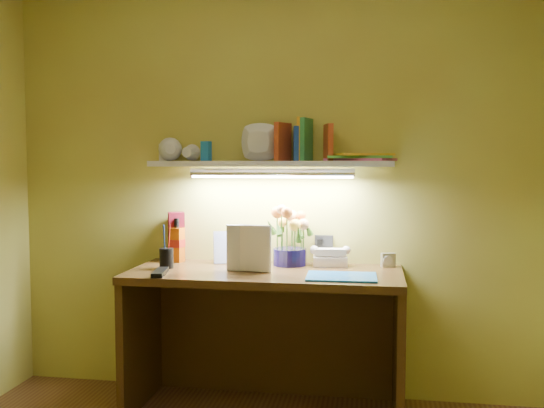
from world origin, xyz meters
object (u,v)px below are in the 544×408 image
(flower_bouquet, at_px, (290,236))
(whisky_bottle, at_px, (177,240))
(telephone, at_px, (330,256))
(desk_clock, at_px, (388,260))
(desk, at_px, (265,342))

(flower_bouquet, relative_size, whisky_bottle, 1.30)
(telephone, height_order, desk_clock, telephone)
(desk, distance_m, desk_clock, 0.78)
(telephone, xyz_separation_m, desk_clock, (0.31, 0.02, -0.02))
(desk_clock, bearing_deg, whisky_bottle, 164.96)
(telephone, bearing_deg, whisky_bottle, 175.00)
(telephone, distance_m, whisky_bottle, 0.86)
(desk, bearing_deg, whisky_bottle, 160.28)
(flower_bouquet, xyz_separation_m, whisky_bottle, (-0.64, 0.00, -0.04))
(desk, bearing_deg, telephone, 31.86)
(desk, xyz_separation_m, desk_clock, (0.63, 0.22, 0.41))
(desk, xyz_separation_m, flower_bouquet, (0.10, 0.19, 0.53))
(desk_clock, distance_m, whisky_bottle, 1.17)
(desk, height_order, flower_bouquet, flower_bouquet)
(telephone, distance_m, desk_clock, 0.31)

